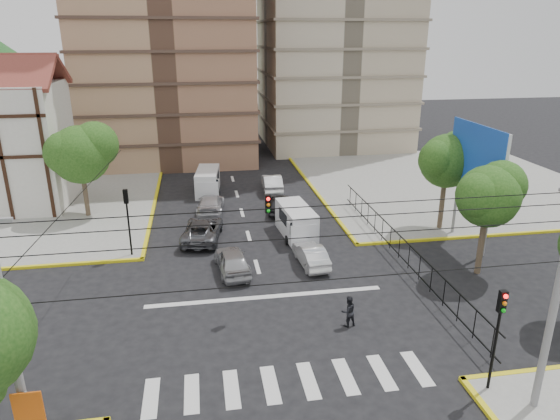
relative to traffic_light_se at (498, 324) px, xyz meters
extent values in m
plane|color=black|center=(-7.80, 7.80, -3.11)|extent=(160.00, 160.00, 0.00)
cube|color=gray|center=(12.20, 27.80, -3.04)|extent=(26.00, 26.00, 0.15)
cube|color=silver|center=(-7.80, 1.80, -3.11)|extent=(12.00, 2.40, 0.01)
cube|color=silver|center=(-7.80, 9.00, -3.11)|extent=(13.00, 0.40, 0.01)
cube|color=silver|center=(-26.80, 27.80, 1.89)|extent=(10.00, 8.00, 10.00)
cylinder|color=slate|center=(6.70, 11.80, -0.96)|extent=(0.20, 0.20, 4.00)
cylinder|color=slate|center=(6.70, 15.80, -0.96)|extent=(0.20, 0.20, 4.00)
cube|color=silver|center=(6.70, 13.80, 3.04)|extent=(0.25, 6.00, 4.00)
cube|color=blue|center=(6.50, 13.80, 3.04)|extent=(0.08, 6.20, 4.20)
cylinder|color=#473828|center=(5.20, 9.80, -1.01)|extent=(0.36, 0.36, 4.20)
sphere|color=#1B4914|center=(5.20, 9.80, 1.73)|extent=(3.60, 3.60, 3.60)
sphere|color=#1B4914|center=(6.10, 10.10, 2.27)|extent=(2.88, 2.88, 2.88)
sphere|color=#1B4914|center=(4.48, 9.50, 1.91)|extent=(2.70, 2.70, 2.70)
cylinder|color=#473828|center=(6.20, 16.80, -0.87)|extent=(0.36, 0.36, 4.48)
sphere|color=#1B4914|center=(6.20, 16.80, 2.05)|extent=(3.80, 3.80, 3.80)
sphere|color=#1B4914|center=(7.15, 17.10, 2.62)|extent=(3.04, 3.04, 3.04)
sphere|color=#1B4914|center=(5.44, 16.50, 2.24)|extent=(2.85, 2.85, 2.85)
cylinder|color=#473828|center=(-19.80, 23.80, -1.01)|extent=(0.36, 0.36, 4.20)
sphere|color=#1B4914|center=(-19.80, 23.80, 1.89)|extent=(4.40, 4.40, 4.40)
sphere|color=#1B4914|center=(-18.70, 24.10, 2.55)|extent=(3.52, 3.52, 3.52)
sphere|color=#1B4914|center=(-20.68, 23.50, 2.11)|extent=(3.30, 3.30, 3.30)
cylinder|color=black|center=(0.00, 0.00, -1.21)|extent=(0.12, 0.12, 3.50)
cube|color=black|center=(0.00, 0.00, 0.99)|extent=(0.28, 0.22, 0.90)
sphere|color=#FF0C0C|center=(0.00, 0.00, 1.29)|extent=(0.17, 0.17, 0.17)
cylinder|color=black|center=(-15.60, 15.60, -1.21)|extent=(0.12, 0.12, 3.50)
cube|color=black|center=(-15.60, 15.60, 0.99)|extent=(0.28, 0.22, 0.90)
sphere|color=#FF0C0C|center=(-15.60, 15.60, 1.29)|extent=(0.17, 0.17, 0.17)
cube|color=black|center=(-7.80, 7.80, 2.69)|extent=(0.28, 0.22, 0.90)
cylinder|color=black|center=(-7.80, -1.20, 3.14)|extent=(18.00, 0.03, 0.03)
cylinder|color=slate|center=(-16.80, -1.20, 1.54)|extent=(0.28, 0.28, 9.00)
cylinder|color=slate|center=(1.20, -1.20, 1.54)|extent=(0.28, 0.28, 9.00)
cube|color=#E5590C|center=(-16.60, -1.45, -0.36)|extent=(0.90, 0.06, 1.20)
cube|color=silver|center=(-4.44, 17.38, -2.04)|extent=(2.30, 4.83, 2.15)
cube|color=silver|center=(-4.44, 15.51, -2.18)|extent=(1.88, 1.28, 1.50)
cube|color=black|center=(-4.44, 15.18, -1.66)|extent=(1.73, 0.26, 0.84)
cylinder|color=black|center=(-5.33, 15.88, -2.78)|extent=(0.25, 0.66, 0.66)
cylinder|color=black|center=(-3.55, 15.88, -2.78)|extent=(0.25, 0.66, 0.66)
cylinder|color=black|center=(-5.33, 18.88, -2.78)|extent=(0.25, 0.66, 0.66)
cylinder|color=black|center=(-3.55, 18.88, -2.78)|extent=(0.25, 0.66, 0.66)
cube|color=silver|center=(-10.32, 28.59, -2.04)|extent=(2.38, 4.83, 2.14)
cube|color=silver|center=(-10.32, 26.73, -2.18)|extent=(1.88, 1.31, 1.49)
cube|color=black|center=(-10.32, 26.41, -1.67)|extent=(1.72, 0.30, 0.84)
cylinder|color=black|center=(-11.20, 27.11, -2.79)|extent=(0.25, 0.65, 0.65)
cylinder|color=black|center=(-9.44, 27.11, -2.79)|extent=(0.25, 0.65, 0.65)
cylinder|color=black|center=(-11.20, 30.08, -2.79)|extent=(0.25, 0.65, 0.65)
cylinder|color=black|center=(-9.44, 30.08, -2.79)|extent=(0.25, 0.65, 0.65)
imported|color=#A7A8AC|center=(-9.34, 12.35, -2.36)|extent=(2.21, 4.57, 1.51)
imported|color=silver|center=(-4.46, 12.55, -2.45)|extent=(1.70, 4.09, 1.32)
imported|color=#56585E|center=(-11.03, 17.72, -2.37)|extent=(3.24, 5.63, 1.48)
imported|color=silver|center=(-10.27, 23.32, -2.40)|extent=(2.52, 5.09, 1.42)
imported|color=#28282A|center=(-4.77, 22.42, -2.36)|extent=(2.50, 4.64, 1.50)
imported|color=white|center=(-4.54, 28.17, -2.34)|extent=(1.87, 4.74, 1.54)
imported|color=black|center=(-4.19, 5.53, -2.31)|extent=(0.89, 0.76, 1.60)
camera|label=1|loc=(-11.00, -14.94, 10.54)|focal=32.00mm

